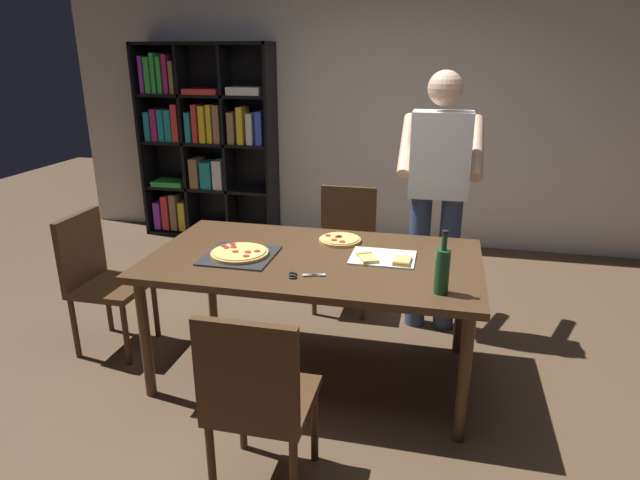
{
  "coord_description": "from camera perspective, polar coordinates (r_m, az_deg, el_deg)",
  "views": [
    {
      "loc": [
        0.68,
        -2.79,
        1.84
      ],
      "look_at": [
        0.0,
        0.15,
        0.8
      ],
      "focal_mm": 30.37,
      "sensor_mm": 36.0,
      "label": 1
    }
  ],
  "objects": [
    {
      "name": "ground_plane",
      "position": [
        3.41,
        -0.58,
        -13.62
      ],
      "size": [
        12.0,
        12.0,
        0.0
      ],
      "primitive_type": "plane",
      "color": "brown"
    },
    {
      "name": "back_wall",
      "position": [
        5.45,
        6.0,
        14.31
      ],
      "size": [
        6.4,
        0.1,
        2.8
      ],
      "primitive_type": "cube",
      "color": "silver",
      "rests_on": "ground_plane"
    },
    {
      "name": "dining_table",
      "position": [
        3.1,
        -0.63,
        -2.87
      ],
      "size": [
        1.86,
        1.04,
        0.75
      ],
      "color": "#4C331E",
      "rests_on": "ground_plane"
    },
    {
      "name": "chair_near_camera",
      "position": [
        2.33,
        -6.68,
        -15.95
      ],
      "size": [
        0.42,
        0.42,
        0.9
      ],
      "color": "#472D19",
      "rests_on": "ground_plane"
    },
    {
      "name": "chair_far_side",
      "position": [
        4.08,
        2.71,
        0.01
      ],
      "size": [
        0.42,
        0.42,
        0.9
      ],
      "color": "#472D19",
      "rests_on": "ground_plane"
    },
    {
      "name": "chair_left_end",
      "position": [
        3.74,
        -22.29,
        -3.3
      ],
      "size": [
        0.42,
        0.42,
        0.9
      ],
      "color": "#472D19",
      "rests_on": "ground_plane"
    },
    {
      "name": "bookshelf",
      "position": [
        5.77,
        -12.12,
        10.07
      ],
      "size": [
        1.4,
        0.35,
        1.95
      ],
      "color": "black",
      "rests_on": "ground_plane"
    },
    {
      "name": "person_serving_pizza",
      "position": [
        3.68,
        12.34,
        5.34
      ],
      "size": [
        0.55,
        0.54,
        1.75
      ],
      "color": "#38476B",
      "rests_on": "ground_plane"
    },
    {
      "name": "pepperoni_pizza_on_tray",
      "position": [
        3.11,
        -8.46,
        -1.45
      ],
      "size": [
        0.39,
        0.39,
        0.04
      ],
      "color": "#2D2D33",
      "rests_on": "dining_table"
    },
    {
      "name": "pizza_slices_on_towel",
      "position": [
        3.04,
        6.69,
        -1.91
      ],
      "size": [
        0.36,
        0.29,
        0.03
      ],
      "color": "white",
      "rests_on": "dining_table"
    },
    {
      "name": "wine_bottle",
      "position": [
        2.64,
        12.75,
        -3.09
      ],
      "size": [
        0.07,
        0.07,
        0.32
      ],
      "color": "#194723",
      "rests_on": "dining_table"
    },
    {
      "name": "kitchen_scissors",
      "position": [
        2.81,
        -2.07,
        -3.74
      ],
      "size": [
        0.2,
        0.11,
        0.01
      ],
      "color": "silver",
      "rests_on": "dining_table"
    },
    {
      "name": "second_pizza_plain",
      "position": [
        3.32,
        2.11,
        0.03
      ],
      "size": [
        0.26,
        0.26,
        0.03
      ],
      "color": "tan",
      "rests_on": "dining_table"
    }
  ]
}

